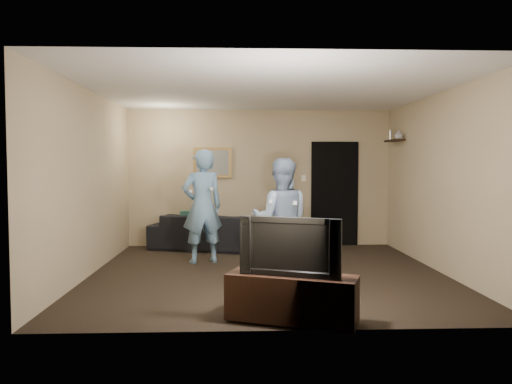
{
  "coord_description": "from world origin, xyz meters",
  "views": [
    {
      "loc": [
        -0.44,
        -7.07,
        1.54
      ],
      "look_at": [
        -0.15,
        0.3,
        1.15
      ],
      "focal_mm": 35.0,
      "sensor_mm": 36.0,
      "label": 1
    }
  ],
  "objects_px": {
    "sofa": "(212,232)",
    "television": "(292,246)",
    "tv_console": "(292,298)",
    "wii_player_right": "(281,220)",
    "wii_player_left": "(202,206)"
  },
  "relations": [
    {
      "from": "sofa",
      "to": "wii_player_left",
      "type": "xyz_separation_m",
      "value": [
        -0.09,
        -1.25,
        0.57
      ]
    },
    {
      "from": "tv_console",
      "to": "wii_player_left",
      "type": "height_order",
      "value": "wii_player_left"
    },
    {
      "from": "tv_console",
      "to": "wii_player_right",
      "type": "bearing_deg",
      "value": 109.14
    },
    {
      "from": "sofa",
      "to": "tv_console",
      "type": "height_order",
      "value": "sofa"
    },
    {
      "from": "television",
      "to": "tv_console",
      "type": "bearing_deg",
      "value": 0.0
    },
    {
      "from": "tv_console",
      "to": "television",
      "type": "relative_size",
      "value": 1.28
    },
    {
      "from": "sofa",
      "to": "television",
      "type": "xyz_separation_m",
      "value": [
        0.99,
        -4.34,
        0.44
      ]
    },
    {
      "from": "television",
      "to": "wii_player_right",
      "type": "bearing_deg",
      "value": 109.14
    },
    {
      "from": "television",
      "to": "wii_player_right",
      "type": "relative_size",
      "value": 0.61
    },
    {
      "from": "sofa",
      "to": "tv_console",
      "type": "bearing_deg",
      "value": 118.56
    },
    {
      "from": "tv_console",
      "to": "wii_player_right",
      "type": "height_order",
      "value": "wii_player_right"
    },
    {
      "from": "sofa",
      "to": "wii_player_left",
      "type": "relative_size",
      "value": 1.25
    },
    {
      "from": "tv_console",
      "to": "wii_player_right",
      "type": "xyz_separation_m",
      "value": [
        0.05,
        1.83,
        0.57
      ]
    },
    {
      "from": "sofa",
      "to": "tv_console",
      "type": "relative_size",
      "value": 1.76
    },
    {
      "from": "sofa",
      "to": "wii_player_right",
      "type": "xyz_separation_m",
      "value": [
        1.04,
        -2.51,
        0.49
      ]
    }
  ]
}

